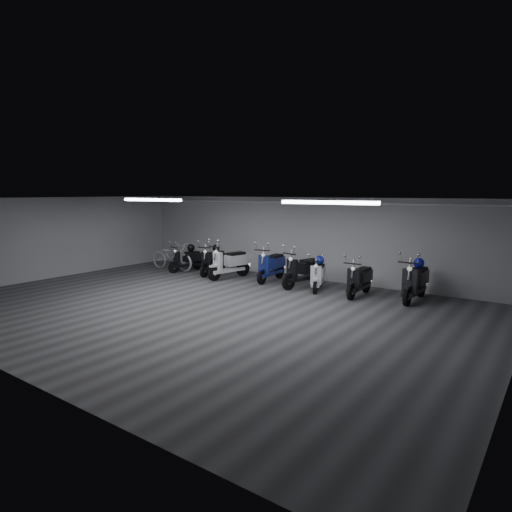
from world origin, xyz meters
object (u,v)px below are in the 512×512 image
Objects in this scene: helmet_3 at (419,263)px; scooter_5 at (303,265)px; bicycle at (172,253)px; helmet_2 at (191,248)px; scooter_6 at (318,271)px; scooter_9 at (415,276)px; scooter_8 at (359,274)px; scooter_1 at (213,257)px; scooter_4 at (271,261)px; helmet_0 at (319,260)px; scooter_0 at (186,256)px; helmet_1 at (216,248)px; scooter_2 at (229,258)px.

scooter_5 is at bearing -171.97° from helmet_3.
bicycle is 0.84m from helmet_2.
scooter_6 is (0.60, -0.10, -0.09)m from scooter_5.
scooter_8 is at bearing -167.24° from scooter_9.
scooter_5 is 0.97× the size of scooter_9.
scooter_4 is (2.39, 0.23, 0.04)m from scooter_1.
scooter_1 is at bearing -178.28° from helmet_0.
scooter_9 is 2.89m from helmet_0.
scooter_0 is 5.46m from helmet_0.
scooter_0 is at bearing -176.75° from scooter_9.
helmet_1 is (1.16, 0.38, 0.34)m from scooter_0.
scooter_5 is 1.93m from scooter_8.
scooter_4 is at bearing 151.23° from scooter_6.
helmet_1 is (-4.36, 0.32, 0.34)m from scooter_6.
scooter_6 is 0.81× the size of bicycle.
helmet_0 is at bearing -8.06° from scooter_4.
helmet_0 is at bearing -1.51° from helmet_1.
helmet_3 is (7.17, 0.26, 0.09)m from helmet_1.
bicycle is (-4.29, -0.43, -0.05)m from scooter_4.
scooter_2 is at bearing -161.31° from scooter_5.
scooter_8 reaches higher than scooter_0.
scooter_1 is at bearing 178.25° from scooter_2.
scooter_2 is at bearing -175.02° from scooter_9.
helmet_3 reaches higher than helmet_0.
helmet_3 is (0.00, 0.27, 0.31)m from scooter_9.
scooter_6 is at bearing 3.78° from scooter_5.
scooter_5 is 6.53× the size of helmet_2.
scooter_0 reaches higher than helmet_3.
scooter_5 is 3.45m from helmet_3.
scooter_2 reaches higher than scooter_1.
scooter_4 is 1.15× the size of scooter_6.
scooter_1 is 0.94× the size of scooter_5.
scooter_5 is 6.99× the size of helmet_1.
scooter_5 is (1.33, -0.21, 0.00)m from scooter_4.
scooter_1 reaches higher than helmet_3.
helmet_3 reaches higher than helmet_2.
helmet_1 is at bearing -79.34° from bicycle.
scooter_2 is 6.73× the size of helmet_2.
scooter_6 reaches higher than scooter_0.
scooter_8 is 0.89× the size of scooter_9.
scooter_9 reaches higher than scooter_8.
scooter_9 is (4.73, 0.00, 0.02)m from scooter_4.
scooter_5 is (4.92, 0.16, 0.09)m from scooter_0.
helmet_0 is (4.25, 0.13, 0.24)m from scooter_1.
scooter_4 reaches higher than helmet_1.
scooter_1 is 7.16m from helmet_3.
scooter_4 reaches higher than scooter_8.
scooter_9 is at bearing 2.09° from helmet_0.
scooter_6 reaches higher than helmet_1.
scooter_9 is (2.80, 0.32, 0.11)m from scooter_6.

